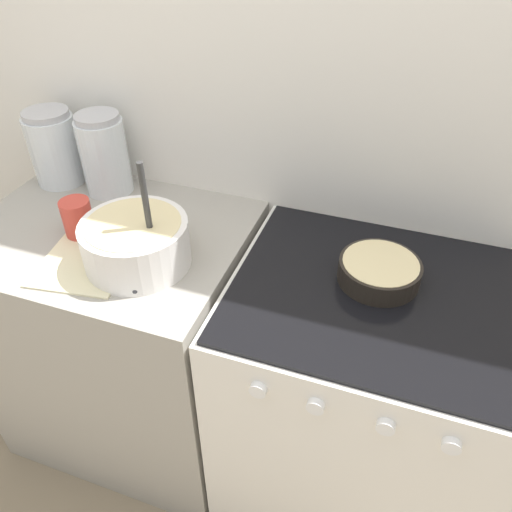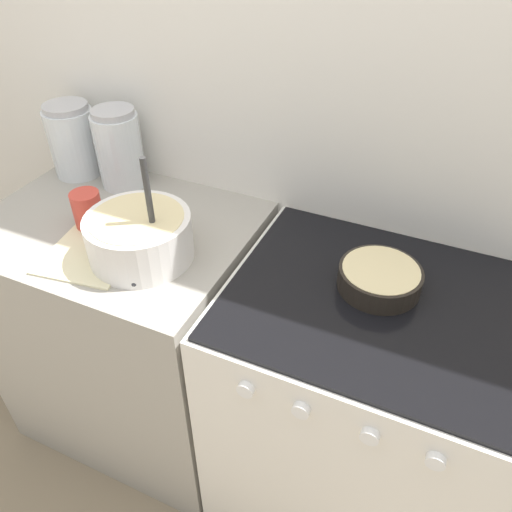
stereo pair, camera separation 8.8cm
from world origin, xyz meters
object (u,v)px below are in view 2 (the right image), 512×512
storage_jar_middle (120,153)px  mixing_bowl (139,235)px  storage_jar_left (74,145)px  stove (354,410)px  baking_pan (380,278)px  tin_can (88,210)px

storage_jar_middle → mixing_bowl: bearing=-47.6°
storage_jar_left → stove: bearing=-11.1°
stove → storage_jar_middle: 1.09m
storage_jar_middle → baking_pan: bearing=-10.7°
mixing_bowl → storage_jar_left: size_ratio=1.26×
stove → storage_jar_middle: (-0.90, 0.21, 0.57)m
stove → storage_jar_left: bearing=168.9°
stove → storage_jar_left: 1.24m
baking_pan → storage_jar_left: bearing=171.2°
mixing_bowl → tin_can: bearing=165.5°
mixing_bowl → storage_jar_left: mixing_bowl is taller
storage_jar_middle → tin_can: size_ratio=2.28×
storage_jar_left → baking_pan: bearing=-8.8°
storage_jar_left → storage_jar_middle: size_ratio=0.94×
stove → baking_pan: size_ratio=4.40×
baking_pan → storage_jar_middle: (-0.89, 0.17, 0.08)m
storage_jar_left → tin_can: (0.25, -0.25, -0.05)m
baking_pan → storage_jar_middle: size_ratio=0.81×
baking_pan → mixing_bowl: bearing=-167.3°
mixing_bowl → storage_jar_middle: (-0.28, 0.31, 0.04)m
tin_can → storage_jar_middle: bearing=103.3°
mixing_bowl → storage_jar_middle: size_ratio=1.19×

